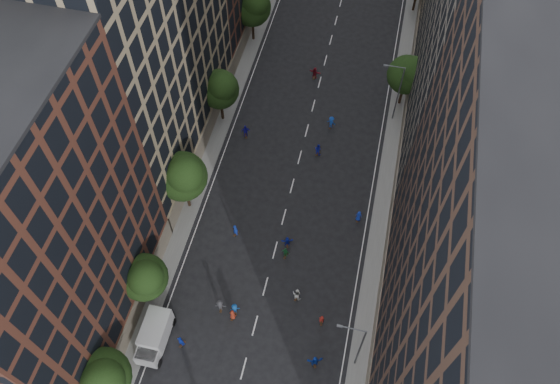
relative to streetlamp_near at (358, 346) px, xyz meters
The scene contains 31 objects.
ground 30.30m from the streetlamp_near, 110.32° to the left, with size 240.00×240.00×0.00m, color black.
sidewalk_left 42.27m from the streetlamp_near, 122.21° to the left, with size 4.00×105.00×0.15m, color slate.
sidewalk_right 35.90m from the streetlamp_near, 87.37° to the left, with size 4.00×105.00×0.15m, color slate.
bldg_left_a 30.99m from the streetlamp_near, behind, with size 14.00×22.00×30.00m, color #522B1F.
bldg_left_b 39.13m from the streetlamp_near, 141.93° to the left, with size 14.00×26.00×34.00m, color #968362.
bldg_right_a 15.75m from the streetlamp_near, 19.17° to the left, with size 14.00×30.00×36.00m, color #442E24.
bldg_right_b 35.03m from the streetlamp_near, 74.90° to the left, with size 14.00×28.00×33.00m, color #605A4F.
tree_left_0 22.89m from the streetlamp_near, 159.12° to the right, with size 5.20×5.20×8.83m.
tree_left_1 21.47m from the streetlamp_near, behind, with size 4.80×4.80×8.21m.
tree_left_2 25.48m from the streetlamp_near, 147.07° to the left, with size 5.60×5.60×9.45m.
tree_left_3 35.12m from the streetlamp_near, 127.52° to the left, with size 5.00×5.00×8.58m.
tree_left_4 48.78m from the streetlamp_near, 115.99° to the left, with size 5.40×5.40×9.08m.
tree_right_a 35.87m from the streetlamp_near, 88.38° to the left, with size 5.00×5.00×8.39m.
streetlamp_near is the anchor object (origin of this frame).
streetlamp_far 33.00m from the streetlamp_near, 90.00° to the left, with size 2.64×0.22×9.06m.
cargo_van 20.14m from the streetlamp_near, behind, with size 2.56×5.38×2.84m.
skater_3 13.71m from the streetlamp_near, 168.98° to the left, with size 1.03×0.59×1.59m, color #13489B.
skater_4 17.67m from the streetlamp_near, behind, with size 1.04×0.43×1.77m, color #1734BC.
skater_5 5.72m from the streetlamp_near, 164.83° to the right, with size 1.59×0.50×1.71m, color #163BB4.
skater_6 13.66m from the streetlamp_near, behind, with size 0.76×0.49×1.55m, color #9D2E1A.
skater_7 6.72m from the streetlamp_near, 137.90° to the left, with size 0.56×0.37×1.54m, color #AB241C.
skater_8 9.69m from the streetlamp_near, 141.32° to the left, with size 0.93×0.73×1.92m, color silver.
skater_9 15.10m from the streetlamp_near, behind, with size 1.18×0.68×1.83m, color #37373B.
skater_10 14.21m from the streetlamp_near, 132.03° to the left, with size 0.94×0.39×1.61m, color #23753C.
skater_11 15.33m from the streetlamp_near, 128.72° to the left, with size 1.38×0.44×1.49m, color #1421A2.
skater_12 17.22m from the streetlamp_near, 96.51° to the left, with size 0.77×0.50×1.57m, color #1733BC.
skater_13 19.53m from the streetlamp_near, 142.87° to the left, with size 0.66×0.44×1.82m, color #122D99.
skater_14 26.71m from the streetlamp_near, 108.28° to the left, with size 0.86×0.67×1.76m, color #161DB6.
skater_15 30.97m from the streetlamp_near, 104.02° to the left, with size 1.18×0.68×1.83m, color #1542B1.
skater_16 31.61m from the streetlamp_near, 124.67° to the left, with size 1.13×0.47×1.93m, color #1B15AE.
skater_17 40.03m from the streetlamp_near, 106.40° to the left, with size 1.64×0.52×1.77m, color maroon.
Camera 1 is at (7.02, -5.36, 54.41)m, focal length 35.00 mm.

